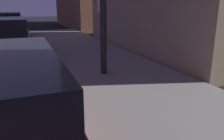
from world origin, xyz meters
name	(u,v)px	position (x,y,z in m)	size (l,w,h in m)	color
car_green	(4,40)	(2.85, 9.93, 0.71)	(2.00, 4.39, 1.43)	#19592D
car_black	(8,25)	(2.85, 16.06, 0.70)	(2.14, 4.19, 1.43)	black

